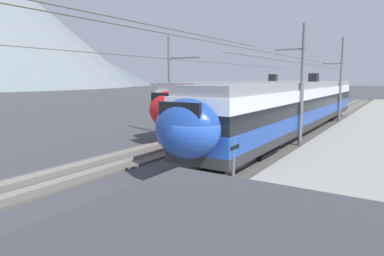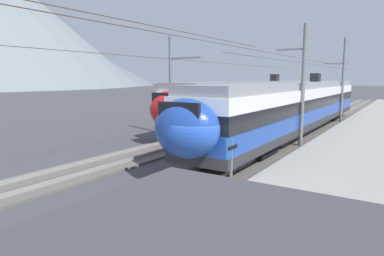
% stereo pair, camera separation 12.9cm
% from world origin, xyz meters
% --- Properties ---
extents(ground_plane, '(400.00, 400.00, 0.00)m').
position_xyz_m(ground_plane, '(0.00, 0.00, 0.00)').
color(ground_plane, '#424247').
extents(platform_slab, '(120.00, 6.73, 0.35)m').
position_xyz_m(platform_slab, '(0.00, -4.18, 0.17)').
color(platform_slab, gray).
rests_on(platform_slab, ground).
extents(track_near, '(120.00, 3.00, 0.28)m').
position_xyz_m(track_near, '(0.00, 1.16, 0.07)').
color(track_near, '#5B5651').
rests_on(track_near, ground).
extents(track_far, '(120.00, 3.00, 0.28)m').
position_xyz_m(track_far, '(0.00, 6.29, 0.07)').
color(track_far, '#5B5651').
rests_on(track_far, ground).
extents(train_near_platform, '(30.75, 2.95, 4.27)m').
position_xyz_m(train_near_platform, '(15.40, 1.16, 2.23)').
color(train_near_platform, '#2D2D30').
rests_on(train_near_platform, track_near).
extents(train_far_track, '(28.80, 2.97, 4.27)m').
position_xyz_m(train_far_track, '(20.26, 6.29, 2.23)').
color(train_far_track, '#2D2D30').
rests_on(train_far_track, track_far).
extents(catenary_mast_mid, '(41.79, 1.83, 7.25)m').
position_xyz_m(catenary_mast_mid, '(10.79, -0.26, 3.82)').
color(catenary_mast_mid, slate).
rests_on(catenary_mast_mid, ground).
extents(catenary_mast_east, '(41.79, 1.83, 7.84)m').
position_xyz_m(catenary_mast_east, '(24.46, -0.27, 4.04)').
color(catenary_mast_east, slate).
rests_on(catenary_mast_east, ground).
extents(catenary_mast_far_side, '(41.79, 2.65, 7.05)m').
position_xyz_m(catenary_mast_far_side, '(9.92, 8.45, 3.73)').
color(catenary_mast_far_side, slate).
rests_on(catenary_mast_far_side, ground).
extents(platform_sign, '(0.70, 0.08, 2.27)m').
position_xyz_m(platform_sign, '(-1.74, -1.93, 2.01)').
color(platform_sign, '#59595B').
rests_on(platform_sign, platform_slab).
extents(passenger_walking, '(0.53, 0.22, 1.69)m').
position_xyz_m(passenger_walking, '(-5.49, -2.15, 1.29)').
color(passenger_walking, '#383842').
rests_on(passenger_walking, platform_slab).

